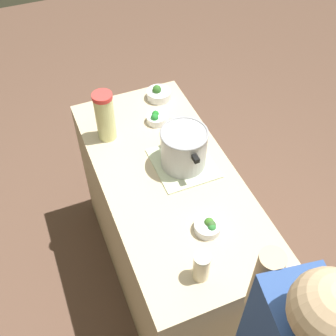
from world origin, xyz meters
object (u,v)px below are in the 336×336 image
Objects in this scene: broccoli_bowl_front at (208,226)px; broccoli_bowl_center at (158,94)px; lemonade_pitcher at (105,116)px; broccoli_bowl_back at (156,118)px; cooking_pot at (184,148)px; mason_jar at (201,266)px.

broccoli_bowl_center reaches higher than broccoli_bowl_front.
lemonade_pitcher is 2.59× the size of broccoli_bowl_back.
lemonade_pitcher reaches higher than cooking_pot.
mason_jar is at bearing -10.23° from broccoli_bowl_back.
mason_jar is 1.06× the size of broccoli_bowl_center.
lemonade_pitcher reaches higher than broccoli_bowl_front.
cooking_pot is 0.35m from broccoli_bowl_back.
cooking_pot is at bearing -8.00° from broccoli_bowl_center.
lemonade_pitcher is 1.88× the size of mason_jar.
lemonade_pitcher is at bearing -173.14° from mason_jar.
broccoli_bowl_center is at bearing 118.36° from lemonade_pitcher.
lemonade_pitcher is 0.77m from broccoli_bowl_front.
cooking_pot is 0.54m from broccoli_bowl_center.
broccoli_bowl_front is at bearing -8.12° from cooking_pot.
cooking_pot reaches higher than mason_jar.
broccoli_bowl_front is 0.93m from broccoli_bowl_center.
cooking_pot is 2.15× the size of broccoli_bowl_center.
lemonade_pitcher reaches higher than broccoli_bowl_center.
lemonade_pitcher is at bearing -88.11° from broccoli_bowl_back.
mason_jar is (0.58, -0.18, -0.04)m from cooking_pot.
lemonade_pitcher is 0.42m from broccoli_bowl_center.
mason_jar reaches higher than broccoli_bowl_back.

